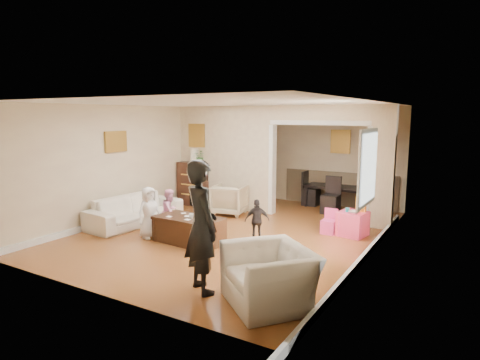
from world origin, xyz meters
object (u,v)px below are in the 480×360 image
Objects in this scene: armchair_front at (269,276)px; coffee_cup at (191,216)px; adult_person at (201,227)px; child_toddler at (257,220)px; dresser at (195,183)px; sofa at (135,210)px; cyan_cup at (348,210)px; play_table at (353,224)px; dining_table at (339,197)px; armchair_back at (229,200)px; child_kneel_b at (170,211)px; coffee_table at (189,230)px; child_kneel_a at (149,213)px; table_lamp at (194,155)px.

armchair_front is 2.76m from coffee_cup.
child_toddler is (-0.42, 2.37, -0.50)m from adult_person.
adult_person is (3.37, -4.35, 0.33)m from dresser.
armchair_front is 1.39× the size of child_toddler.
armchair_front is 2.65m from child_toddler.
sofa is at bearing -29.14° from child_toddler.
dresser is 14.35× the size of cyan_cup.
play_table is at bearing 40.30° from coffee_cup.
play_table is 0.30× the size of dining_table.
cyan_cup is 3.73m from adult_person.
armchair_front reaches higher than sofa.
adult_person is at bearing 104.83° from armchair_back.
child_toddler reaches higher than armchair_front.
dresser is at bearing -149.18° from dining_table.
child_kneel_b is at bearing -20.68° from child_toddler.
child_kneel_b is (-2.17, 1.92, -0.45)m from adult_person.
armchair_front is 3.52m from play_table.
child_toddler is at bearing -78.99° from sofa.
dining_table is 0.93× the size of adult_person.
child_kneel_b is (-3.13, -1.66, -0.07)m from cyan_cup.
armchair_front is at bearing 86.48° from child_toddler.
dining_table is at bearing -36.49° from sofa.
coffee_table is 0.90m from child_kneel_a.
dresser reaches higher than sofa.
adult_person is (-1.06, -3.64, 0.66)m from play_table.
coffee_cup is 2.12m from adult_person.
child_toddler reaches higher than coffee_cup.
armchair_back is at bearing 7.61° from child_kneel_a.
dining_table is at bearing 23.95° from table_lamp.
child_kneel_a is at bearing -116.61° from sofa.
sofa is at bearing 166.13° from coffee_table.
armchair_front is at bearing -91.50° from play_table.
dresser is at bearing 175.06° from armchair_front.
dresser is 1.26× the size of child_kneel_b.
armchair_back is 4.44m from adult_person.
table_lamp is 0.21× the size of dining_table.
child_kneel_b is 1.81m from child_toddler.
sofa is 3.94m from adult_person.
dining_table is at bearing -60.62° from adult_person.
dresser is 3.06m from child_kneel_a.
coffee_cup is 0.06× the size of dining_table.
armchair_front is 0.67× the size of dining_table.
coffee_cup is 4.55m from dining_table.
dresser reaches higher than child_kneel_b.
coffee_table is at bearing -65.10° from child_kneel_a.
dresser is (-0.07, 2.28, 0.26)m from sofa.
armchair_back reaches higher than cyan_cup.
armchair_back is 0.68× the size of dresser.
armchair_front is 3.47m from cyan_cup.
dresser is 4.39m from cyan_cup.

